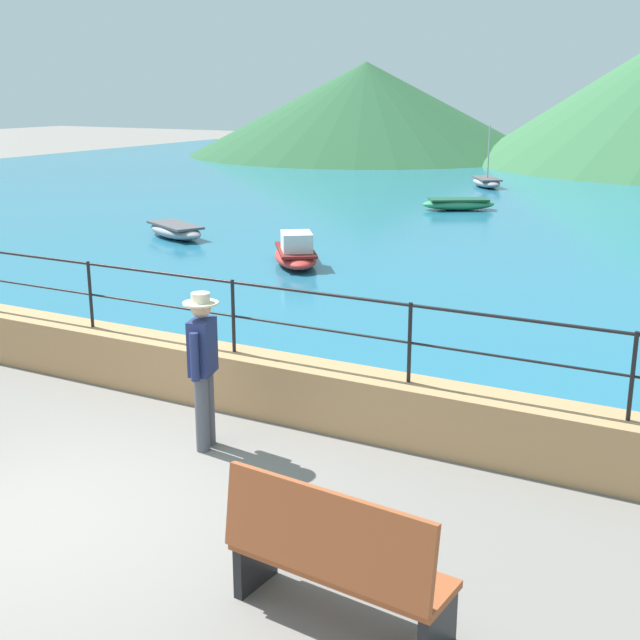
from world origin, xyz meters
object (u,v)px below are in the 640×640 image
at_px(boat_0, 175,230).
at_px(boat_3, 486,182).
at_px(person_walking, 203,363).
at_px(boat_1, 296,253).
at_px(bench_far, 334,558).
at_px(boat_5, 458,204).

distance_m(boat_0, boat_3, 15.38).
xyz_separation_m(person_walking, boat_3, (-4.71, 25.13, -0.71)).
bearing_deg(boat_1, person_walking, -66.04).
bearing_deg(boat_0, bench_far, -48.18).
bearing_deg(bench_far, person_walking, 141.56).
relative_size(bench_far, boat_0, 0.71).
bearing_deg(boat_3, boat_0, -103.62).
height_order(bench_far, boat_5, bench_far).
distance_m(bench_far, boat_5, 21.59).
relative_size(boat_3, boat_5, 1.00).
relative_size(person_walking, boat_0, 0.71).
xyz_separation_m(bench_far, boat_5, (-6.25, 20.66, -0.30)).
relative_size(bench_far, boat_1, 0.73).
relative_size(person_walking, boat_5, 0.72).
height_order(person_walking, boat_0, person_walking).
height_order(boat_3, boat_5, boat_3).
bearing_deg(person_walking, boat_0, 129.30).
bearing_deg(boat_5, boat_0, -119.77).
height_order(boat_0, boat_5, same).
relative_size(person_walking, boat_1, 0.73).
height_order(bench_far, boat_0, bench_far).
height_order(bench_far, person_walking, person_walking).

